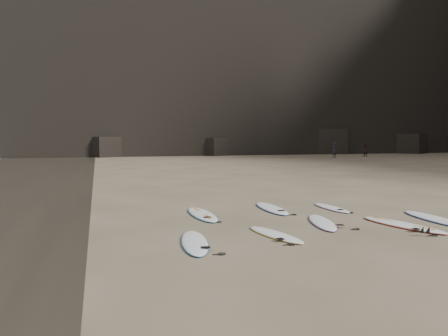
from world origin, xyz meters
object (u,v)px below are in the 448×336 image
object	(u,v)px
surfboard_4	(434,218)
surfboard_7	(331,208)
surfboard_1	(275,234)
surfboard_2	(322,222)
surfboard_0	(195,242)
person_b	(366,150)
surfboard_6	(272,208)
person_a	(334,150)
surfboard_5	(202,214)
surfboard_3	(403,224)

from	to	relation	value
surfboard_4	surfboard_7	distance (m)	3.36
surfboard_1	surfboard_2	bearing A→B (deg)	16.66
surfboard_7	surfboard_0	bearing A→B (deg)	-148.92
person_b	surfboard_6	bearing A→B (deg)	-63.88
person_a	person_b	bearing A→B (deg)	173.98
surfboard_5	surfboard_6	xyz separation A→B (m)	(2.62, 0.45, -0.00)
surfboard_2	surfboard_5	bearing A→B (deg)	159.94
surfboard_3	surfboard_4	xyz separation A→B (m)	(1.56, 0.54, -0.00)
surfboard_3	surfboard_5	world-z (taller)	same
surfboard_6	surfboard_0	bearing A→B (deg)	-129.62
surfboard_4	person_b	xyz separation A→B (m)	(22.01, 36.04, 0.77)
surfboard_3	person_b	xyz separation A→B (m)	(23.57, 36.58, 0.77)
surfboard_5	surfboard_1	bearing A→B (deg)	-72.21
surfboard_3	person_b	world-z (taller)	person_b
surfboard_2	surfboard_6	bearing A→B (deg)	116.16
surfboard_0	surfboard_6	world-z (taller)	surfboard_6
surfboard_0	surfboard_3	distance (m)	6.19
surfboard_1	surfboard_3	size ratio (longest dim) A/B	0.81
surfboard_3	surfboard_6	distance (m)	4.48
surfboard_4	person_b	bearing A→B (deg)	63.66
surfboard_1	surfboard_5	bearing A→B (deg)	96.77
surfboard_1	surfboard_4	xyz separation A→B (m)	(5.55, 0.63, 0.01)
surfboard_3	surfboard_7	xyz separation A→B (m)	(-0.41, 3.26, -0.01)
person_a	person_b	distance (m)	4.93
surfboard_2	surfboard_6	size ratio (longest dim) A/B	0.91
surfboard_1	person_b	distance (m)	45.88
surfboard_3	surfboard_5	size ratio (longest dim) A/B	1.00
surfboard_2	surfboard_3	xyz separation A→B (m)	(2.04, -0.99, 0.01)
person_b	surfboard_5	bearing A→B (deg)	-66.18
surfboard_0	surfboard_3	bearing A→B (deg)	11.08
surfboard_3	person_a	distance (m)	40.34
surfboard_0	surfboard_5	world-z (taller)	surfboard_5
surfboard_0	person_a	size ratio (longest dim) A/B	1.36
surfboard_1	surfboard_5	xyz separation A→B (m)	(-1.15, 3.34, 0.01)
surfboard_4	person_a	distance (m)	39.16
surfboard_5	person_a	world-z (taller)	person_a
surfboard_3	surfboard_1	bearing A→B (deg)	167.93
person_a	surfboard_7	bearing A→B (deg)	43.54
surfboard_2	surfboard_0	bearing A→B (deg)	-146.26
surfboard_2	surfboard_7	bearing A→B (deg)	70.51
surfboard_0	surfboard_7	distance (m)	6.79
surfboard_3	surfboard_7	world-z (taller)	surfboard_3
surfboard_5	surfboard_7	size ratio (longest dim) A/B	1.26
surfboard_5	person_a	distance (m)	40.31
surfboard_7	person_a	size ratio (longest dim) A/B	1.18
surfboard_6	surfboard_5	bearing A→B (deg)	-167.62
surfboard_0	surfboard_5	distance (m)	3.73
surfboard_5	person_b	size ratio (longest dim) A/B	1.71
surfboard_1	surfboard_2	world-z (taller)	surfboard_2
surfboard_3	surfboard_6	size ratio (longest dim) A/B	1.02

